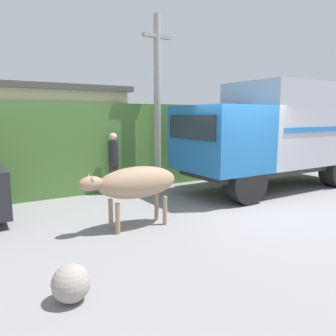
{
  "coord_description": "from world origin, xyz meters",
  "views": [
    {
      "loc": [
        -5.83,
        -5.41,
        2.21
      ],
      "look_at": [
        -1.96,
        0.88,
        1.04
      ],
      "focal_mm": 35.0,
      "sensor_mm": 36.0,
      "label": 1
    }
  ],
  "objects_px": {
    "brown_cow": "(136,183)",
    "utility_pole": "(157,100)",
    "pedestrian_on_hill": "(114,160)",
    "cargo_truck": "(281,131)",
    "roadside_rock": "(71,283)"
  },
  "relations": [
    {
      "from": "brown_cow",
      "to": "pedestrian_on_hill",
      "type": "bearing_deg",
      "value": 83.46
    },
    {
      "from": "pedestrian_on_hill",
      "to": "utility_pole",
      "type": "relative_size",
      "value": 0.34
    },
    {
      "from": "cargo_truck",
      "to": "roadside_rock",
      "type": "xyz_separation_m",
      "value": [
        -7.35,
        -3.06,
        -1.54
      ]
    },
    {
      "from": "brown_cow",
      "to": "pedestrian_on_hill",
      "type": "height_order",
      "value": "pedestrian_on_hill"
    },
    {
      "from": "cargo_truck",
      "to": "utility_pole",
      "type": "relative_size",
      "value": 1.26
    },
    {
      "from": "roadside_rock",
      "to": "cargo_truck",
      "type": "bearing_deg",
      "value": 22.62
    },
    {
      "from": "brown_cow",
      "to": "utility_pole",
      "type": "height_order",
      "value": "utility_pole"
    },
    {
      "from": "brown_cow",
      "to": "utility_pole",
      "type": "distance_m",
      "value": 3.96
    },
    {
      "from": "brown_cow",
      "to": "roadside_rock",
      "type": "distance_m",
      "value": 2.83
    },
    {
      "from": "brown_cow",
      "to": "cargo_truck",
      "type": "bearing_deg",
      "value": 18.3
    },
    {
      "from": "cargo_truck",
      "to": "pedestrian_on_hill",
      "type": "relative_size",
      "value": 3.66
    },
    {
      "from": "cargo_truck",
      "to": "utility_pole",
      "type": "distance_m",
      "value": 3.92
    },
    {
      "from": "brown_cow",
      "to": "roadside_rock",
      "type": "relative_size",
      "value": 4.39
    },
    {
      "from": "brown_cow",
      "to": "roadside_rock",
      "type": "height_order",
      "value": "brown_cow"
    },
    {
      "from": "cargo_truck",
      "to": "brown_cow",
      "type": "distance_m",
      "value": 5.66
    }
  ]
}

